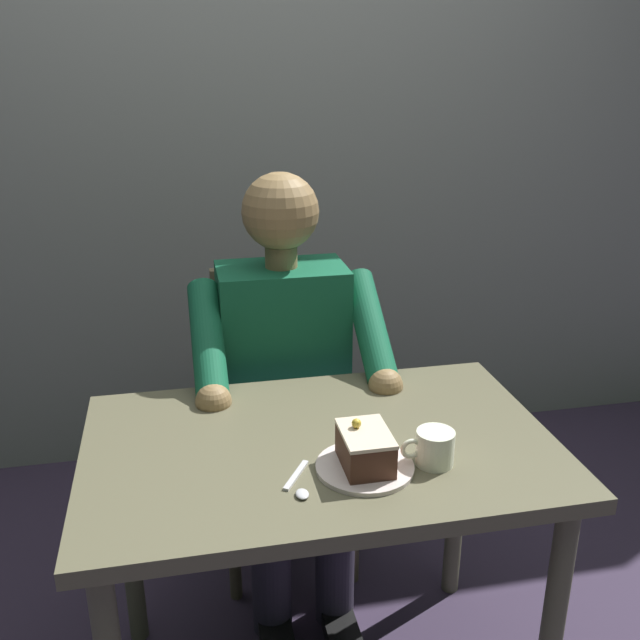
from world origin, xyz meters
The scene contains 8 objects.
cafe_rear_panel centered at (0.00, -1.32, 1.50)m, with size 6.40×0.12×3.00m, color gray.
dining_table centered at (0.00, 0.00, 0.63)m, with size 1.04×0.66×0.72m.
chair centered at (0.00, -0.62, 0.51)m, with size 0.42×0.42×0.91m.
seated_person centered at (0.00, -0.45, 0.65)m, with size 0.53×0.58×1.24m.
dessert_plate centered at (-0.07, 0.13, 0.73)m, with size 0.21×0.21×0.01m, color silver.
cake_slice centered at (-0.07, 0.13, 0.77)m, with size 0.10×0.14×0.10m.
coffee_cup centered at (-0.21, 0.14, 0.76)m, with size 0.12×0.08×0.08m.
dessert_spoon centered at (0.08, 0.16, 0.73)m, with size 0.07×0.14×0.01m.
Camera 1 is at (0.28, 1.35, 1.53)m, focal length 39.91 mm.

